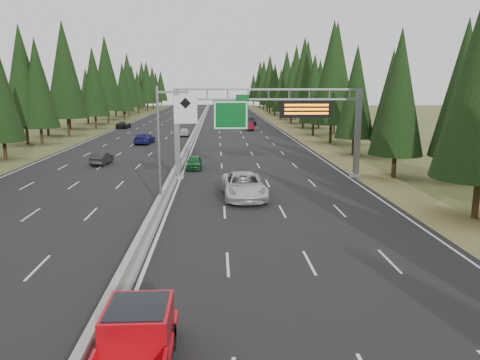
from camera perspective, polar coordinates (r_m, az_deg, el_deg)
name	(u,v)px	position (r m, az deg, el deg)	size (l,w,h in m)	color
road	(196,131)	(86.10, -5.35, 5.93)	(32.00, 260.00, 0.08)	black
shoulder_right	(293,131)	(87.14, 6.48, 5.96)	(3.60, 260.00, 0.06)	olive
shoulder_left	(98,132)	(88.69, -16.98, 5.64)	(3.60, 260.00, 0.06)	#485427
median_barrier	(196,129)	(86.06, -5.36, 6.18)	(0.70, 260.00, 0.85)	gray
sign_gantry	(276,119)	(40.93, 4.39, 7.42)	(16.75, 0.98, 7.80)	slate
hov_sign_pole	(168,138)	(30.95, -8.83, 5.06)	(2.80, 0.50, 8.00)	slate
tree_row_right	(318,80)	(87.14, 9.45, 11.94)	(11.06, 244.01, 18.86)	black
tree_row_left	(46,77)	(77.85, -22.56, 11.47)	(11.94, 242.88, 18.93)	black
silver_minivan	(244,186)	(33.89, 0.47, -0.69)	(2.98, 6.45, 1.79)	silver
red_pickup	(136,339)	(14.13, -12.55, -18.41)	(1.97, 5.50, 1.79)	black
car_ahead_green	(194,162)	(46.28, -5.64, 2.17)	(1.51, 3.76, 1.28)	#135623
car_ahead_dkred	(250,126)	(87.38, 1.20, 6.54)	(1.48, 4.24, 1.40)	#5B0D1B
car_ahead_dkgrey	(250,121)	(100.60, 1.28, 7.21)	(2.18, 5.36, 1.55)	black
car_ahead_white	(223,114)	(128.33, -2.06, 8.06)	(2.36, 5.11, 1.42)	silver
car_ahead_far	(228,116)	(120.38, -1.42, 7.87)	(1.77, 4.39, 1.50)	black
car_onc_near	(102,158)	(50.65, -16.50, 2.54)	(1.35, 3.87, 1.28)	black
car_onc_blue	(144,138)	(67.93, -11.58, 5.02)	(2.18, 5.36, 1.56)	navy
car_onc_white	(185,132)	(77.50, -6.75, 5.84)	(1.60, 3.98, 1.35)	#BBBBBB
car_onc_far	(123,125)	(94.82, -14.02, 6.55)	(2.16, 4.68, 1.30)	black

